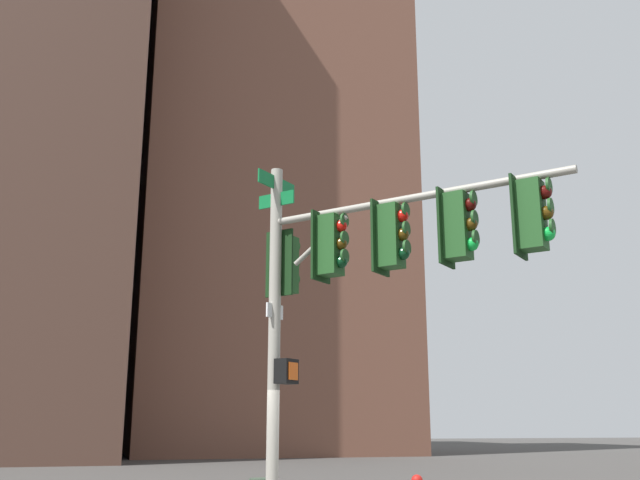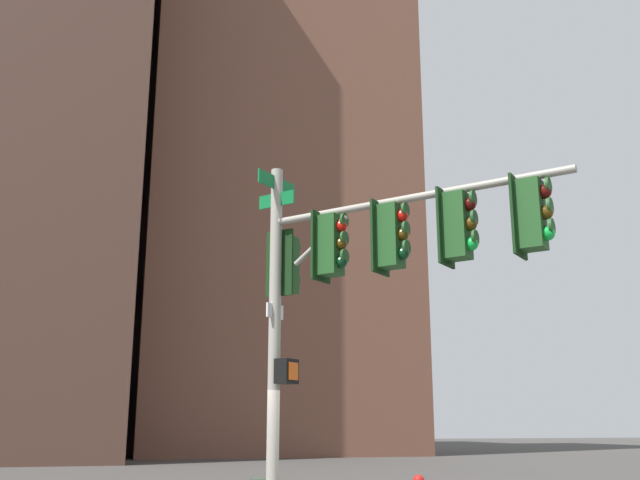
% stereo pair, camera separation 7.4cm
% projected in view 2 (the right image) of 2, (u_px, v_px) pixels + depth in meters
% --- Properties ---
extents(signal_pole_assembly, '(4.34, 3.79, 6.32)m').
position_uv_depth(signal_pole_assembly, '(362.00, 264.00, 11.52)').
color(signal_pole_assembly, '#9E998C').
rests_on(signal_pole_assembly, ground_plane).
extents(building_brick_nearside, '(26.55, 15.62, 45.44)m').
position_uv_depth(building_brick_nearside, '(29.00, 130.00, 52.59)').
color(building_brick_nearside, '#4C3328').
rests_on(building_brick_nearside, ground_plane).
extents(building_brick_midblock, '(17.33, 19.38, 47.72)m').
position_uv_depth(building_brick_midblock, '(270.00, 149.00, 59.29)').
color(building_brick_midblock, brown).
rests_on(building_brick_midblock, ground_plane).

